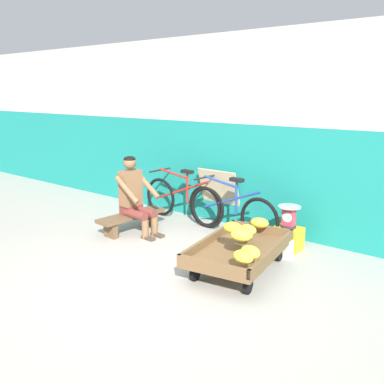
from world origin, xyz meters
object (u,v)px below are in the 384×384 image
(plastic_crate, at_px, (288,238))
(bicycle_far_left, at_px, (230,211))
(bicycle_near_left, at_px, (183,200))
(low_bench, at_px, (132,218))
(banana_cart, at_px, (240,251))
(vendor_seated, at_px, (135,195))
(shopping_bag, at_px, (285,249))
(sign_board, at_px, (220,196))
(weighing_scale, at_px, (289,216))

(plastic_crate, distance_m, bicycle_far_left, 0.96)
(bicycle_near_left, bearing_deg, low_bench, -107.53)
(banana_cart, distance_m, bicycle_near_left, 2.06)
(vendor_seated, xyz_separation_m, shopping_bag, (2.19, 0.48, -0.45))
(low_bench, xyz_separation_m, sign_board, (0.79, 1.19, 0.23))
(sign_board, bearing_deg, banana_cart, -48.33)
(vendor_seated, xyz_separation_m, bicycle_far_left, (1.14, 0.82, -0.21))
(banana_cart, height_order, sign_board, sign_board)
(weighing_scale, distance_m, bicycle_near_left, 1.90)
(low_bench, distance_m, shopping_bag, 2.33)
(bicycle_far_left, bearing_deg, shopping_bag, -18.10)
(sign_board, bearing_deg, weighing_scale, -16.66)
(bicycle_near_left, xyz_separation_m, shopping_bag, (2.01, -0.40, -0.23))
(banana_cart, bearing_deg, plastic_crate, 82.25)
(plastic_crate, relative_size, sign_board, 0.41)
(vendor_seated, xyz_separation_m, weighing_scale, (2.08, 0.78, -0.11))
(low_bench, bearing_deg, shopping_bag, 11.66)
(weighing_scale, bearing_deg, shopping_bag, -69.56)
(low_bench, relative_size, vendor_seated, 0.98)
(banana_cart, bearing_deg, sign_board, 131.67)
(vendor_seated, height_order, weighing_scale, vendor_seated)
(bicycle_far_left, bearing_deg, low_bench, -146.30)
(vendor_seated, height_order, bicycle_far_left, vendor_seated)
(bicycle_near_left, bearing_deg, vendor_seated, -102.05)
(bicycle_near_left, bearing_deg, sign_board, 32.44)
(plastic_crate, height_order, sign_board, sign_board)
(banana_cart, bearing_deg, low_bench, 174.18)
(bicycle_far_left, bearing_deg, bicycle_near_left, 176.96)
(low_bench, bearing_deg, vendor_seated, -3.15)
(bicycle_far_left, bearing_deg, banana_cart, -51.72)
(low_bench, distance_m, bicycle_near_left, 0.92)
(low_bench, distance_m, sign_board, 1.45)
(shopping_bag, bearing_deg, low_bench, -168.34)
(low_bench, xyz_separation_m, vendor_seated, (0.09, -0.00, 0.37))
(plastic_crate, relative_size, bicycle_far_left, 0.22)
(bicycle_near_left, distance_m, bicycle_far_left, 0.95)
(banana_cart, distance_m, bicycle_far_left, 1.31)
(banana_cart, height_order, bicycle_near_left, bicycle_near_left)
(bicycle_far_left, xyz_separation_m, shopping_bag, (1.06, -0.35, -0.23))
(banana_cart, relative_size, weighing_scale, 5.17)
(banana_cart, xyz_separation_m, shopping_bag, (0.25, 0.68, -0.12))
(low_bench, height_order, bicycle_near_left, bicycle_near_left)
(low_bench, relative_size, plastic_crate, 3.12)
(low_bench, distance_m, bicycle_far_left, 1.48)
(plastic_crate, xyz_separation_m, shopping_bag, (0.12, -0.31, -0.03))
(bicycle_near_left, xyz_separation_m, bicycle_far_left, (0.95, -0.05, 0.00))
(low_bench, bearing_deg, banana_cart, -5.82)
(weighing_scale, bearing_deg, banana_cart, -97.76)
(shopping_bag, bearing_deg, plastic_crate, 110.37)
(low_bench, distance_m, vendor_seated, 0.38)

